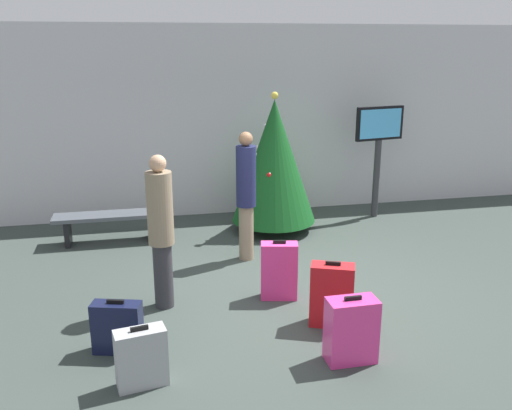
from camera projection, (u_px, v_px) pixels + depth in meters
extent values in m
plane|color=#38423D|center=(311.00, 295.00, 7.05)|extent=(16.00, 16.00, 0.00)
cube|color=silver|center=(250.00, 121.00, 10.20)|extent=(16.00, 0.20, 3.45)
cylinder|color=#4C3319|center=(273.00, 225.00, 9.49)|extent=(0.12, 0.12, 0.19)
cone|color=#14511E|center=(274.00, 161.00, 9.18)|extent=(1.42, 1.42, 2.05)
sphere|color=#F2D84C|center=(275.00, 95.00, 8.87)|extent=(0.12, 0.12, 0.12)
sphere|color=silver|center=(259.00, 148.00, 9.17)|extent=(0.08, 0.08, 0.08)
sphere|color=red|center=(269.00, 175.00, 8.86)|extent=(0.08, 0.08, 0.08)
sphere|color=silver|center=(266.00, 126.00, 9.06)|extent=(0.08, 0.08, 0.08)
sphere|color=yellow|center=(265.00, 137.00, 9.21)|extent=(0.08, 0.08, 0.08)
sphere|color=silver|center=(257.00, 155.00, 9.09)|extent=(0.08, 0.08, 0.08)
cylinder|color=#333338|center=(376.00, 179.00, 10.08)|extent=(0.12, 0.12, 1.44)
cube|color=black|center=(380.00, 123.00, 9.79)|extent=(0.95, 0.26, 0.60)
cube|color=#4CB2F2|center=(381.00, 124.00, 9.75)|extent=(0.84, 0.17, 0.51)
cube|color=#4C5159|center=(109.00, 216.00, 8.82)|extent=(1.73, 0.44, 0.06)
cube|color=black|center=(68.00, 232.00, 8.76)|extent=(0.08, 0.35, 0.42)
cube|color=black|center=(150.00, 227.00, 9.02)|extent=(0.08, 0.35, 0.42)
cylinder|color=gray|center=(246.00, 232.00, 8.14)|extent=(0.22, 0.22, 0.83)
cylinder|color=#1E234C|center=(246.00, 176.00, 7.90)|extent=(0.39, 0.39, 0.88)
sphere|color=#8C6647|center=(246.00, 139.00, 7.75)|extent=(0.20, 0.20, 0.20)
cylinder|color=#333338|center=(163.00, 275.00, 6.65)|extent=(0.23, 0.23, 0.82)
cylinder|color=gray|center=(160.00, 208.00, 6.41)|extent=(0.40, 0.40, 0.88)
sphere|color=tan|center=(158.00, 163.00, 6.26)|extent=(0.20, 0.20, 0.20)
cube|color=#E5388C|center=(351.00, 330.00, 5.52)|extent=(0.51, 0.28, 0.67)
cube|color=black|center=(353.00, 298.00, 5.42)|extent=(0.18, 0.03, 0.04)
cube|color=#E5388C|center=(279.00, 271.00, 6.89)|extent=(0.49, 0.30, 0.73)
cube|color=black|center=(279.00, 242.00, 6.78)|extent=(0.16, 0.06, 0.04)
cube|color=#141938|center=(117.00, 328.00, 5.70)|extent=(0.54, 0.33, 0.55)
cube|color=black|center=(115.00, 302.00, 5.61)|extent=(0.18, 0.08, 0.04)
cube|color=#B2191E|center=(332.00, 295.00, 6.22)|extent=(0.54, 0.40, 0.74)
cube|color=black|center=(333.00, 263.00, 6.11)|extent=(0.17, 0.09, 0.04)
cube|color=#9EA0A5|center=(141.00, 358.00, 5.13)|extent=(0.50, 0.29, 0.58)
cube|color=black|center=(139.00, 328.00, 5.04)|extent=(0.17, 0.06, 0.04)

